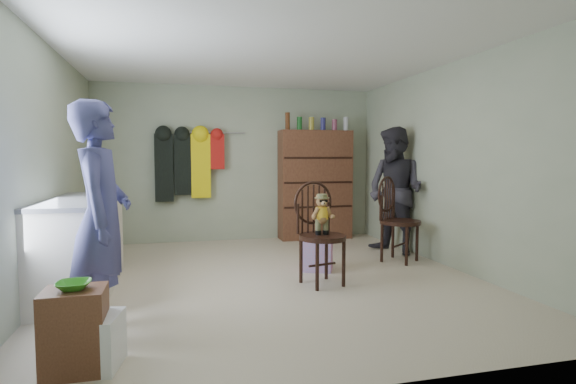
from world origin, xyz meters
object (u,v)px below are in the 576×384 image
object	(u,v)px
chair_far	(396,216)
dresser	(315,184)
chair_front	(320,225)
counter	(81,245)

from	to	relation	value
chair_far	dresser	size ratio (longest dim) A/B	0.53
chair_front	chair_far	distance (m)	1.51
chair_front	chair_far	bearing A→B (deg)	17.43
counter	dresser	size ratio (longest dim) A/B	0.90
counter	chair_far	size ratio (longest dim) A/B	1.68
counter	chair_front	world-z (taller)	chair_front
chair_front	dresser	world-z (taller)	dresser
dresser	counter	bearing A→B (deg)	-144.31
chair_front	chair_far	size ratio (longest dim) A/B	0.99
chair_far	dresser	xyz separation A→B (m)	(-0.51, 1.86, 0.32)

